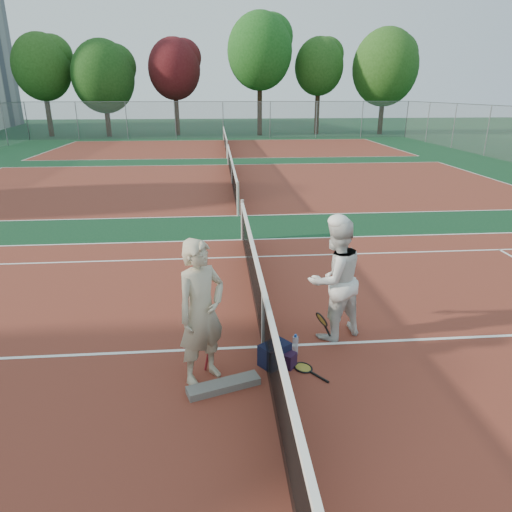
# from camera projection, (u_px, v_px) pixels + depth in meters

# --- Properties ---
(ground) EXTENTS (130.00, 130.00, 0.00)m
(ground) POSITION_uv_depth(u_px,v_px,m) (263.00, 347.00, 7.10)
(ground) COLOR #0E341C
(ground) RESTS_ON ground
(court_main) EXTENTS (23.77, 10.97, 0.01)m
(court_main) POSITION_uv_depth(u_px,v_px,m) (263.00, 347.00, 7.10)
(court_main) COLOR maroon
(court_main) RESTS_ON ground
(court_far_a) EXTENTS (23.77, 10.97, 0.01)m
(court_far_a) POSITION_uv_depth(u_px,v_px,m) (232.00, 184.00, 19.76)
(court_far_a) COLOR maroon
(court_far_a) RESTS_ON ground
(court_far_b) EXTENTS (23.77, 10.97, 0.01)m
(court_far_b) POSITION_uv_depth(u_px,v_px,m) (225.00, 148.00, 32.41)
(court_far_b) COLOR maroon
(court_far_b) RESTS_ON ground
(net_main) EXTENTS (0.10, 10.98, 1.02)m
(net_main) POSITION_uv_depth(u_px,v_px,m) (263.00, 318.00, 6.93)
(net_main) COLOR black
(net_main) RESTS_ON ground
(net_far_a) EXTENTS (0.10, 10.98, 1.02)m
(net_far_a) POSITION_uv_depth(u_px,v_px,m) (232.00, 172.00, 19.58)
(net_far_a) COLOR black
(net_far_a) RESTS_ON ground
(net_far_b) EXTENTS (0.10, 10.98, 1.02)m
(net_far_b) POSITION_uv_depth(u_px,v_px,m) (225.00, 141.00, 32.24)
(net_far_b) COLOR black
(net_far_b) RESTS_ON ground
(fence_back) EXTENTS (32.00, 0.06, 3.00)m
(fence_back) POSITION_uv_depth(u_px,v_px,m) (223.00, 120.00, 38.47)
(fence_back) COLOR slate
(fence_back) RESTS_ON ground
(player_a) EXTENTS (0.88, 0.84, 2.02)m
(player_a) POSITION_uv_depth(u_px,v_px,m) (201.00, 313.00, 5.99)
(player_a) COLOR #BEB293
(player_a) RESTS_ON ground
(player_b) EXTENTS (1.18, 1.07, 1.96)m
(player_b) POSITION_uv_depth(u_px,v_px,m) (335.00, 279.00, 7.12)
(player_b) COLOR white
(player_b) RESTS_ON ground
(racket_red) EXTENTS (0.32, 0.33, 0.59)m
(racket_red) POSITION_uv_depth(u_px,v_px,m) (211.00, 349.00, 6.49)
(racket_red) COLOR maroon
(racket_red) RESTS_ON ground
(racket_black_held) EXTENTS (0.39, 0.37, 0.54)m
(racket_black_held) POSITION_uv_depth(u_px,v_px,m) (321.00, 328.00, 7.11)
(racket_black_held) COLOR black
(racket_black_held) RESTS_ON ground
(racket_spare) EXTENTS (0.57, 0.64, 0.03)m
(racket_spare) POSITION_uv_depth(u_px,v_px,m) (303.00, 368.00, 6.54)
(racket_spare) COLOR black
(racket_spare) RESTS_ON ground
(sports_bag_navy) EXTENTS (0.51, 0.48, 0.33)m
(sports_bag_navy) POSITION_uv_depth(u_px,v_px,m) (275.00, 354.00, 6.60)
(sports_bag_navy) COLOR black
(sports_bag_navy) RESTS_ON ground
(sports_bag_purple) EXTENTS (0.33, 0.32, 0.22)m
(sports_bag_purple) POSITION_uv_depth(u_px,v_px,m) (286.00, 359.00, 6.58)
(sports_bag_purple) COLOR black
(sports_bag_purple) RESTS_ON ground
(net_cover_canvas) EXTENTS (1.01, 0.53, 0.10)m
(net_cover_canvas) POSITION_uv_depth(u_px,v_px,m) (224.00, 386.00, 6.08)
(net_cover_canvas) COLOR #615C57
(net_cover_canvas) RESTS_ON ground
(water_bottle) EXTENTS (0.09, 0.09, 0.30)m
(water_bottle) POSITION_uv_depth(u_px,v_px,m) (295.00, 346.00, 6.85)
(water_bottle) COLOR #C9E7FF
(water_bottle) RESTS_ON ground
(tree_back_0) EXTENTS (4.85, 4.85, 8.54)m
(tree_back_0) POSITION_uv_depth(u_px,v_px,m) (42.00, 67.00, 39.00)
(tree_back_0) COLOR #382314
(tree_back_0) RESTS_ON ground
(tree_back_1) EXTENTS (5.29, 5.29, 8.04)m
(tree_back_1) POSITION_uv_depth(u_px,v_px,m) (103.00, 77.00, 39.10)
(tree_back_1) COLOR #382314
(tree_back_1) RESTS_ON ground
(tree_back_maroon) EXTENTS (4.57, 4.57, 8.28)m
(tree_back_maroon) POSITION_uv_depth(u_px,v_px,m) (174.00, 69.00, 40.13)
(tree_back_maroon) COLOR #382314
(tree_back_maroon) RESTS_ON ground
(tree_back_3) EXTENTS (5.64, 5.64, 10.30)m
(tree_back_3) POSITION_uv_depth(u_px,v_px,m) (260.00, 52.00, 39.51)
(tree_back_3) COLOR #382314
(tree_back_3) RESTS_ON ground
(tree_back_4) EXTENTS (4.37, 4.37, 8.42)m
(tree_back_4) POSITION_uv_depth(u_px,v_px,m) (319.00, 67.00, 41.04)
(tree_back_4) COLOR #382314
(tree_back_4) RESTS_ON ground
(tree_back_5) EXTENTS (5.86, 5.86, 9.21)m
(tree_back_5) POSITION_uv_depth(u_px,v_px,m) (385.00, 68.00, 41.02)
(tree_back_5) COLOR #382314
(tree_back_5) RESTS_ON ground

